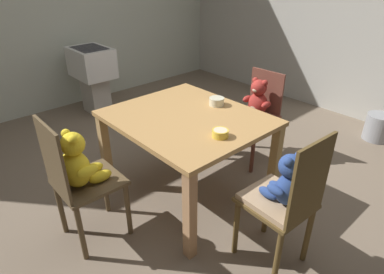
% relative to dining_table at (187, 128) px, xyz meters
% --- Properties ---
extents(ground_plane, '(5.20, 5.20, 0.04)m').
position_rel_dining_table_xyz_m(ground_plane, '(0.00, 0.00, -0.63)').
color(ground_plane, '#766553').
extents(dining_table, '(1.14, 0.98, 0.70)m').
position_rel_dining_table_xyz_m(dining_table, '(0.00, 0.00, 0.00)').
color(dining_table, '#B4854B').
rests_on(dining_table, ground_plane).
extents(teddy_chair_far_center, '(0.40, 0.43, 0.85)m').
position_rel_dining_table_xyz_m(teddy_chair_far_center, '(0.01, 0.85, -0.06)').
color(teddy_chair_far_center, brown).
rests_on(teddy_chair_far_center, ground_plane).
extents(teddy_chair_near_right, '(0.41, 0.39, 0.95)m').
position_rel_dining_table_xyz_m(teddy_chair_near_right, '(0.93, -0.06, -0.06)').
color(teddy_chair_near_right, brown).
rests_on(teddy_chair_near_right, ground_plane).
extents(teddy_chair_near_front, '(0.39, 0.41, 0.93)m').
position_rel_dining_table_xyz_m(teddy_chair_near_front, '(-0.08, -0.85, -0.04)').
color(teddy_chair_near_front, brown).
rests_on(teddy_chair_near_front, ground_plane).
extents(porridge_bowl_cream_far_center, '(0.12, 0.12, 0.06)m').
position_rel_dining_table_xyz_m(porridge_bowl_cream_far_center, '(0.00, 0.32, 0.13)').
color(porridge_bowl_cream_far_center, beige).
rests_on(porridge_bowl_cream_far_center, dining_table).
extents(porridge_bowl_yellow_near_right, '(0.11, 0.11, 0.05)m').
position_rel_dining_table_xyz_m(porridge_bowl_yellow_near_right, '(0.39, -0.05, 0.13)').
color(porridge_bowl_yellow_near_right, yellow).
rests_on(porridge_bowl_yellow_near_right, dining_table).
extents(sink_basin, '(0.55, 0.41, 0.82)m').
position_rel_dining_table_xyz_m(sink_basin, '(-2.05, 0.26, -0.07)').
color(sink_basin, '#B7B2A8').
rests_on(sink_basin, ground_plane).
extents(metal_pail, '(0.27, 0.27, 0.29)m').
position_rel_dining_table_xyz_m(metal_pail, '(0.69, 2.15, -0.46)').
color(metal_pail, '#93969B').
rests_on(metal_pail, ground_plane).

